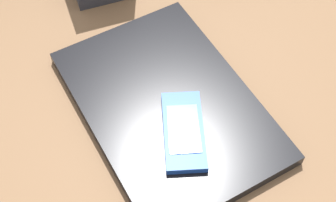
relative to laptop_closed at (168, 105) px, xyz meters
The scene contains 3 objects.
desk_surface 6.42cm from the laptop_closed, 29.61° to the right, with size 120.00×80.00×3.00cm, color brown.
laptop_closed is the anchor object (origin of this frame).
cell_phone_on_laptop 5.28cm from the laptop_closed, 11.18° to the left, with size 12.07×6.63×1.18cm.
Camera 1 is at (30.17, -4.22, 57.69)cm, focal length 51.04 mm.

